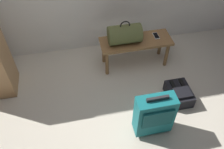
# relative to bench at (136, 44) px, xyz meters

# --- Properties ---
(ground_plane) EXTENTS (6.60, 6.60, 0.00)m
(ground_plane) POSITION_rel_bench_xyz_m (-0.49, -1.02, -0.37)
(ground_plane) COLOR beige
(bench) EXTENTS (1.00, 0.36, 0.44)m
(bench) POSITION_rel_bench_xyz_m (0.00, 0.00, 0.00)
(bench) COLOR olive
(bench) RESTS_ON ground
(duffel_bag_olive) EXTENTS (0.44, 0.26, 0.34)m
(duffel_bag_olive) POSITION_rel_bench_xyz_m (-0.17, 0.00, 0.20)
(duffel_bag_olive) COLOR #51562D
(duffel_bag_olive) RESTS_ON bench
(cell_phone) EXTENTS (0.07, 0.14, 0.01)m
(cell_phone) POSITION_rel_bench_xyz_m (0.30, 0.04, 0.07)
(cell_phone) COLOR silver
(cell_phone) RESTS_ON bench
(suitcase_upright_teal) EXTENTS (0.42, 0.21, 0.62)m
(suitcase_upright_teal) POSITION_rel_bench_xyz_m (-0.11, -1.15, -0.05)
(suitcase_upright_teal) COLOR #14666B
(suitcase_upright_teal) RESTS_ON ground
(backpack_dark) EXTENTS (0.28, 0.38, 0.21)m
(backpack_dark) POSITION_rel_bench_xyz_m (0.39, -0.77, -0.27)
(backpack_dark) COLOR black
(backpack_dark) RESTS_ON ground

